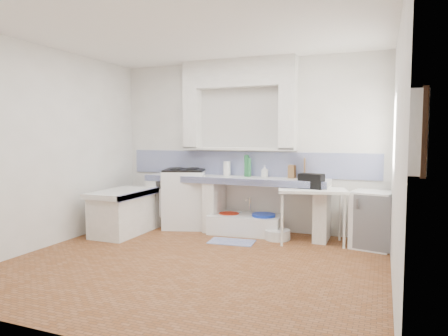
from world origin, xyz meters
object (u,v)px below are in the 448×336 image
at_px(side_table, 312,216).
at_px(fridge, 372,220).
at_px(stove, 185,199).
at_px(sink, 245,225).

xyz_separation_m(side_table, fridge, (0.82, 0.08, -0.00)).
xyz_separation_m(stove, sink, (1.10, -0.03, -0.35)).
distance_m(sink, side_table, 1.15).
relative_size(side_table, fridge, 1.20).
bearing_deg(fridge, stove, -171.76).
height_order(side_table, fridge, fridge).
bearing_deg(side_table, stove, 159.88).
distance_m(sink, fridge, 1.93).
bearing_deg(sink, fridge, -9.76).
distance_m(side_table, fridge, 0.82).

